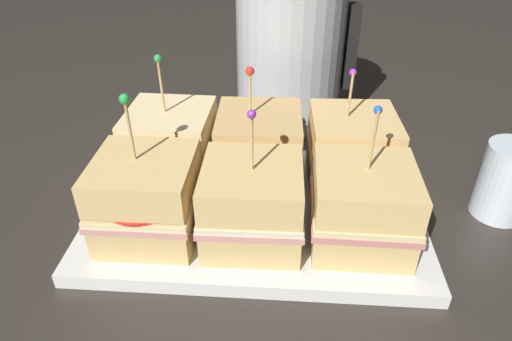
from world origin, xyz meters
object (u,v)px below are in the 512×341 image
serving_platter (256,210)px  drinking_glass (506,181)px  sandwich_front_center (255,204)px  sandwich_back_right (351,150)px  kettle_steel (290,50)px  sandwich_back_left (172,144)px  sandwich_front_left (147,198)px  sandwich_back_center (258,148)px  sandwich_front_right (362,207)px

serving_platter → drinking_glass: size_ratio=4.16×
sandwich_front_center → sandwich_back_right: (0.12, 0.12, 0.00)m
serving_platter → sandwich_front_center: size_ratio=2.54×
sandwich_back_right → drinking_glass: (0.19, -0.03, -0.02)m
sandwich_back_right → sandwich_front_center: bearing=-134.4°
sandwich_front_center → drinking_glass: size_ratio=1.64×
kettle_steel → drinking_glass: (0.27, -0.26, -0.07)m
sandwich_back_left → drinking_glass: (0.43, -0.03, -0.02)m
kettle_steel → sandwich_front_center: bearing=-95.6°
sandwich_front_left → drinking_glass: 0.44m
sandwich_front_left → sandwich_back_right: size_ratio=1.08×
sandwich_front_left → sandwich_back_left: (0.00, 0.12, -0.00)m
sandwich_back_center → sandwich_back_right: bearing=1.0°
sandwich_front_right → drinking_glass: bearing=24.0°
sandwich_front_center → sandwich_back_center: size_ratio=1.01×
sandwich_back_left → sandwich_back_right: (0.24, 0.00, -0.00)m
kettle_steel → sandwich_front_right: bearing=-76.6°
sandwich_back_left → drinking_glass: 0.43m
sandwich_front_center → kettle_steel: bearing=84.4°
sandwich_back_left → kettle_steel: kettle_steel is taller
sandwich_front_left → sandwich_front_right: size_ratio=1.04×
sandwich_front_right → sandwich_back_center: 0.17m
serving_platter → sandwich_back_left: bearing=153.0°
sandwich_back_center → serving_platter: bearing=-89.1°
sandwich_back_right → drinking_glass: 0.19m
sandwich_front_left → sandwich_front_right: bearing=0.8°
serving_platter → drinking_glass: 0.31m
sandwich_back_right → serving_platter: bearing=-153.4°
sandwich_front_left → sandwich_back_right: sandwich_front_left is taller
drinking_glass → sandwich_back_left: bearing=175.7°
sandwich_front_center → sandwich_front_right: bearing=1.5°
sandwich_back_left → sandwich_back_right: size_ratio=1.08×
sandwich_back_left → sandwich_front_center: bearing=-44.9°
serving_platter → sandwich_back_left: (-0.12, 0.06, 0.06)m
kettle_steel → sandwich_back_left: bearing=-123.7°
sandwich_back_right → kettle_steel: 0.25m
serving_platter → sandwich_front_center: 0.08m
sandwich_back_right → kettle_steel: bearing=109.9°
drinking_glass → sandwich_back_center: bearing=174.4°
serving_platter → sandwich_front_right: bearing=-25.3°
sandwich_back_right → kettle_steel: kettle_steel is taller
sandwich_front_center → sandwich_back_left: size_ratio=0.94×
sandwich_front_left → kettle_steel: size_ratio=0.65×
sandwich_front_right → kettle_steel: size_ratio=0.63×
sandwich_back_left → sandwich_back_center: (0.12, -0.00, -0.00)m
sandwich_front_center → sandwich_back_left: (-0.12, 0.12, 0.00)m
sandwich_front_right → sandwich_back_right: size_ratio=1.04×
sandwich_back_left → sandwich_back_center: size_ratio=1.08×
sandwich_front_right → sandwich_back_left: sandwich_back_left is taller
sandwich_back_center → sandwich_back_right: size_ratio=1.00×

